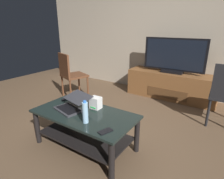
# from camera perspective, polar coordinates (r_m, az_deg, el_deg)

# --- Properties ---
(ground_plane) EXTENTS (7.68, 7.68, 0.00)m
(ground_plane) POSITION_cam_1_polar(r_m,az_deg,el_deg) (2.51, -3.14, -15.20)
(ground_plane) COLOR brown
(back_wall) EXTENTS (6.40, 0.12, 2.80)m
(back_wall) POSITION_cam_1_polar(r_m,az_deg,el_deg) (4.16, 16.85, 18.14)
(back_wall) COLOR #B2A38C
(back_wall) RESTS_ON ground
(coffee_table) EXTENTS (1.21, 0.62, 0.46)m
(coffee_table) POSITION_cam_1_polar(r_m,az_deg,el_deg) (2.26, -8.28, -10.23)
(coffee_table) COLOR black
(coffee_table) RESTS_ON ground
(media_cabinet) EXTENTS (1.71, 0.50, 0.53)m
(media_cabinet) POSITION_cam_1_polar(r_m,az_deg,el_deg) (3.95, 17.53, 1.24)
(media_cabinet) COLOR brown
(media_cabinet) RESTS_ON ground
(television) EXTENTS (1.16, 0.20, 0.66)m
(television) POSITION_cam_1_polar(r_m,az_deg,el_deg) (3.80, 18.31, 9.54)
(television) COLOR black
(television) RESTS_ON media_cabinet
(side_chair) EXTENTS (0.56, 0.56, 0.90)m
(side_chair) POSITION_cam_1_polar(r_m,az_deg,el_deg) (3.80, -12.57, 4.88)
(side_chair) COLOR #59331E
(side_chair) RESTS_ON ground
(laptop) EXTENTS (0.42, 0.43, 0.16)m
(laptop) POSITION_cam_1_polar(r_m,az_deg,el_deg) (2.30, -12.02, -4.45)
(laptop) COLOR #333338
(laptop) RESTS_ON coffee_table
(router_box) EXTENTS (0.13, 0.11, 0.14)m
(router_box) POSITION_cam_1_polar(r_m,az_deg,el_deg) (2.27, -5.00, -4.02)
(router_box) COLOR white
(router_box) RESTS_ON coffee_table
(water_bottle_near) EXTENTS (0.06, 0.06, 0.24)m
(water_bottle_near) POSITION_cam_1_polar(r_m,az_deg,el_deg) (1.94, -8.16, -6.90)
(water_bottle_near) COLOR #99C6E5
(water_bottle_near) RESTS_ON coffee_table
(cell_phone) EXTENTS (0.11, 0.16, 0.01)m
(cell_phone) POSITION_cam_1_polar(r_m,az_deg,el_deg) (1.82, -2.05, -12.60)
(cell_phone) COLOR black
(cell_phone) RESTS_ON coffee_table
(tv_remote) EXTENTS (0.05, 0.16, 0.02)m
(tv_remote) POSITION_cam_1_polar(r_m,az_deg,el_deg) (2.63, -13.61, -2.60)
(tv_remote) COLOR black
(tv_remote) RESTS_ON coffee_table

